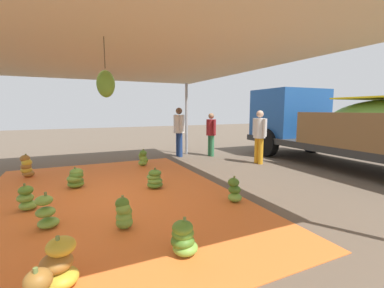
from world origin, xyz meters
The scene contains 17 objects.
ground_plane centered at (0.00, 3.00, 0.00)m, with size 40.00×40.00×0.00m, color brown.
tarp_orange centered at (0.00, 0.00, 0.01)m, with size 6.57×4.59×0.01m, color orange.
tent_canopy centered at (0.01, -0.09, 2.61)m, with size 8.00×7.00×2.69m.
banana_bunch_0 centered at (2.48, 0.49, 0.20)m, with size 0.41×0.41×0.45m.
banana_bunch_1 centered at (0.14, -1.35, 0.20)m, with size 0.37×0.39×0.45m.
banana_bunch_2 centered at (1.49, -0.01, 0.22)m, with size 0.36×0.33×0.47m.
banana_bunch_3 centered at (-2.41, 1.27, 0.23)m, with size 0.36×0.39×0.51m.
banana_bunch_4 centered at (1.27, 2.01, 0.21)m, with size 0.30×0.30×0.47m.
banana_bunch_5 centered at (-0.14, 0.94, 0.19)m, with size 0.41×0.40×0.44m.
banana_bunch_6 centered at (2.48, -0.78, 0.22)m, with size 0.41×0.39×0.50m.
banana_bunch_7 centered at (1.03, -1.00, 0.22)m, with size 0.36×0.36×0.52m.
banana_bunch_8 centered at (-0.87, -0.59, 0.20)m, with size 0.48×0.46×0.45m.
banana_bunch_9 centered at (-2.32, -1.67, 0.27)m, with size 0.37×0.38×0.59m.
cargo_truck_main centered at (-0.02, 6.76, 1.25)m, with size 6.75×2.66×2.40m.
worker_0 centered at (-3.45, 2.86, 1.02)m, with size 0.64×0.39×1.74m.
worker_1 centered at (-3.04, 3.93, 0.90)m, with size 0.57×0.35×1.55m.
worker_2 centered at (-1.25, 4.62, 0.96)m, with size 0.60×0.37×1.65m.
Camera 1 is at (5.06, -0.60, 1.68)m, focal length 24.19 mm.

